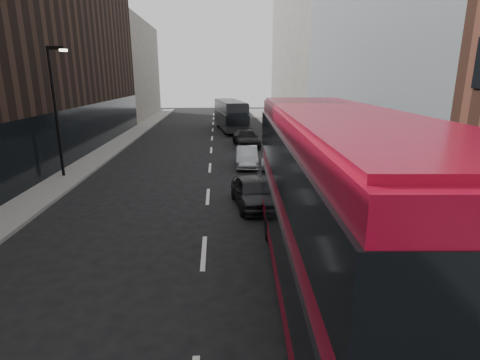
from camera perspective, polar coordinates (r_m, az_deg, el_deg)
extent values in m
cube|color=slate|center=(29.61, 10.27, 4.44)|extent=(3.00, 80.00, 0.15)
cube|color=slate|center=(30.00, -19.94, 3.90)|extent=(2.00, 80.00, 0.15)
cube|color=#9DA2A7|center=(27.00, 22.61, 23.75)|extent=(5.00, 22.00, 20.00)
cube|color=silver|center=(26.00, 16.08, 6.68)|extent=(0.35, 21.00, 3.80)
cube|color=#67615A|center=(48.63, 10.16, 19.17)|extent=(5.00, 24.00, 18.00)
cube|color=black|center=(35.38, -24.37, 16.39)|extent=(5.00, 24.00, 14.00)
cube|color=#67615A|center=(56.55, -16.37, 15.70)|extent=(5.00, 20.00, 13.00)
cylinder|color=black|center=(23.08, -26.25, 9.08)|extent=(0.16, 0.16, 7.00)
cube|color=black|center=(22.90, -26.33, 17.60)|extent=(0.90, 0.15, 0.18)
cube|color=#FFF2CC|center=(22.75, -25.32, 17.44)|extent=(0.35, 0.22, 0.12)
cube|color=maroon|center=(9.22, 14.23, -3.84)|extent=(3.41, 12.00, 4.31)
cube|color=black|center=(9.47, 13.95, -7.85)|extent=(3.53, 12.06, 1.19)
cube|color=black|center=(8.92, 14.70, 3.05)|extent=(3.53, 12.06, 1.19)
cube|color=black|center=(14.98, 8.68, 1.67)|extent=(2.29, 0.22, 1.51)
cube|color=maroon|center=(8.77, 15.17, 9.80)|extent=(3.27, 11.52, 0.12)
cylinder|color=black|center=(13.26, 4.63, -6.89)|extent=(0.39, 1.10, 1.08)
cylinder|color=black|center=(13.66, 14.77, -6.69)|extent=(0.39, 1.10, 1.08)
cube|color=black|center=(40.90, -1.52, 9.96)|extent=(3.34, 9.93, 2.74)
cube|color=black|center=(40.92, -1.52, 9.72)|extent=(3.46, 9.99, 0.97)
cube|color=black|center=(36.09, -0.32, 9.18)|extent=(1.88, 0.30, 1.24)
cube|color=black|center=(45.73, -2.47, 10.46)|extent=(1.88, 0.30, 1.24)
cube|color=black|center=(40.79, -1.54, 11.92)|extent=(3.21, 9.53, 0.12)
cylinder|color=black|center=(43.97, -3.38, 8.64)|extent=(0.37, 0.91, 0.88)
cylinder|color=black|center=(44.24, -0.89, 8.70)|extent=(0.37, 0.91, 0.88)
cylinder|color=black|center=(37.84, -2.23, 7.57)|extent=(0.37, 0.91, 0.88)
cylinder|color=black|center=(38.16, 0.64, 7.64)|extent=(0.37, 0.91, 0.88)
imported|color=black|center=(16.58, 1.86, -1.83)|extent=(1.96, 3.98, 1.31)
imported|color=gray|center=(24.15, 1.05, 3.59)|extent=(1.54, 3.90, 1.26)
imported|color=black|center=(31.24, 0.94, 6.37)|extent=(2.27, 4.83, 1.36)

